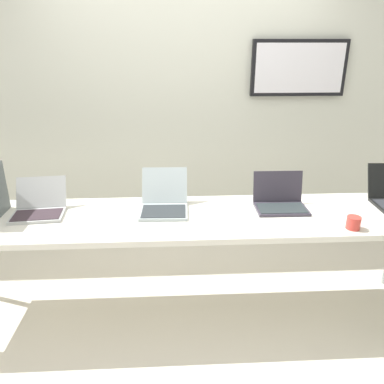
% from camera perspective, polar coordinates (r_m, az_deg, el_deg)
% --- Properties ---
extents(ground, '(8.00, 8.00, 0.04)m').
position_cam_1_polar(ground, '(3.00, -0.04, -17.80)').
color(ground, silver).
extents(back_wall, '(8.00, 0.11, 2.68)m').
position_cam_1_polar(back_wall, '(3.49, -0.68, 12.78)').
color(back_wall, beige).
rests_on(back_wall, ground).
extents(workbench, '(3.52, 0.70, 0.79)m').
position_cam_1_polar(workbench, '(2.58, -0.04, -4.60)').
color(workbench, silver).
rests_on(workbench, ground).
extents(laptop_station_0, '(0.37, 0.37, 0.22)m').
position_cam_1_polar(laptop_station_0, '(2.79, -22.45, -2.05)').
color(laptop_station_0, '#B2B5B4').
rests_on(laptop_station_0, workbench).
extents(laptop_station_1, '(0.34, 0.41, 0.25)m').
position_cam_1_polar(laptop_station_1, '(2.65, -4.31, -1.44)').
color(laptop_station_1, '#A8B7BA').
rests_on(laptop_station_1, workbench).
extents(laptop_station_2, '(0.36, 0.28, 0.24)m').
position_cam_1_polar(laptop_station_2, '(2.74, 13.35, -1.21)').
color(laptop_station_2, '#383341').
rests_on(laptop_station_2, workbench).
extents(coffee_mug, '(0.09, 0.09, 0.08)m').
position_cam_1_polar(coffee_mug, '(2.58, 23.58, -4.36)').
color(coffee_mug, '#CC3A32').
rests_on(coffee_mug, workbench).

